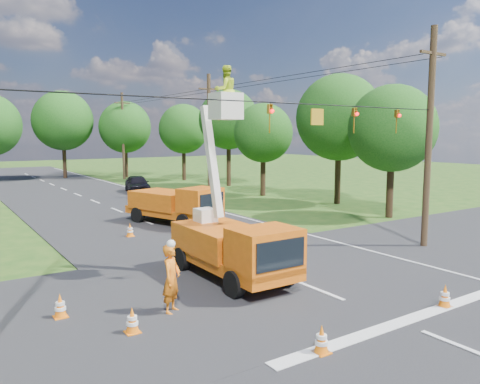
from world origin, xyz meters
TOP-DOWN VIEW (x-y plane):
  - ground at (0.00, 20.00)m, footprint 140.00×140.00m
  - road_main at (0.00, 20.00)m, footprint 12.00×100.00m
  - road_cross at (0.00, 2.00)m, footprint 56.00×10.00m
  - stop_bar at (0.00, -3.20)m, footprint 9.00×0.45m
  - edge_line at (5.60, 20.00)m, footprint 0.12×90.00m
  - bucket_truck at (-1.65, 2.77)m, footprint 2.40×5.89m
  - second_truck at (1.27, 13.37)m, footprint 4.01×6.40m
  - ground_worker at (-4.88, 1.07)m, footprint 0.88×0.85m
  - distant_car at (5.00, 28.91)m, footprint 2.81×4.89m
  - traffic_cone_0 at (-3.06, -3.30)m, footprint 0.38×0.38m
  - traffic_cone_1 at (2.13, -3.16)m, footprint 0.38×0.38m
  - traffic_cone_2 at (1.32, 7.33)m, footprint 0.38×0.38m
  - traffic_cone_3 at (1.41, 11.25)m, footprint 0.38×0.38m
  - traffic_cone_4 at (-6.38, 0.30)m, footprint 0.38×0.38m
  - traffic_cone_5 at (-7.71, 2.43)m, footprint 0.38×0.38m
  - traffic_cone_7 at (3.90, 15.85)m, footprint 0.38×0.38m
  - traffic_cone_8 at (-2.21, 11.58)m, footprint 0.38×0.38m
  - pole_right_near at (8.50, 2.00)m, footprint 1.80×0.30m
  - pole_right_mid at (8.50, 22.00)m, footprint 1.80×0.30m
  - pole_right_far at (8.50, 42.00)m, footprint 1.80×0.30m
  - signal_span at (2.23, 1.99)m, footprint 18.00×0.29m
  - tree_right_a at (13.50, 8.00)m, footprint 5.40×5.40m
  - tree_right_b at (15.00, 14.00)m, footprint 6.40×6.40m
  - tree_right_c at (13.20, 21.00)m, footprint 5.00×5.00m
  - tree_right_d at (14.80, 29.00)m, footprint 6.00×6.00m
  - tree_right_e at (13.80, 37.00)m, footprint 5.60×5.60m
  - tree_far_b at (3.00, 47.00)m, footprint 7.00×7.00m
  - tree_far_c at (9.50, 44.00)m, footprint 6.20×6.20m

SIDE VIEW (x-z plane):
  - ground at x=0.00m, z-range 0.00..0.00m
  - road_main at x=0.00m, z-range -0.03..0.03m
  - road_cross at x=0.00m, z-range -0.04..0.04m
  - stop_bar at x=0.00m, z-range -0.01..0.01m
  - edge_line at x=5.60m, z-range -0.01..0.01m
  - traffic_cone_0 at x=-3.06m, z-range 0.00..0.71m
  - traffic_cone_1 at x=2.13m, z-range 0.00..0.71m
  - traffic_cone_2 at x=1.32m, z-range 0.00..0.71m
  - traffic_cone_3 at x=1.41m, z-range 0.00..0.71m
  - traffic_cone_4 at x=-6.38m, z-range 0.00..0.71m
  - traffic_cone_5 at x=-7.71m, z-range 0.00..0.71m
  - traffic_cone_7 at x=3.90m, z-range 0.00..0.71m
  - traffic_cone_8 at x=-2.21m, z-range 0.00..0.71m
  - distant_car at x=5.00m, z-range 0.00..1.57m
  - ground_worker at x=-4.88m, z-range 0.00..2.04m
  - second_truck at x=1.27m, z-range 0.05..2.30m
  - bucket_truck at x=-1.65m, z-range -2.18..5.43m
  - pole_right_near at x=8.50m, z-range 0.11..10.11m
  - pole_right_mid at x=8.50m, z-range 0.11..10.11m
  - pole_right_far at x=8.50m, z-range 0.11..10.11m
  - tree_right_c at x=13.20m, z-range 1.40..9.23m
  - tree_right_a at x=13.50m, z-range 1.42..9.70m
  - tree_right_e at x=13.80m, z-range 1.50..10.12m
  - signal_span at x=2.23m, z-range 5.34..6.41m
  - tree_far_c at x=9.50m, z-range 1.47..10.65m
  - tree_right_b at x=15.00m, z-range 1.61..11.26m
  - tree_right_d at x=14.80m, z-range 1.83..11.53m
  - tree_far_b at x=3.00m, z-range 1.65..11.97m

